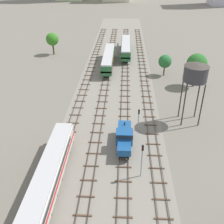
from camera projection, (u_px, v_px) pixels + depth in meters
ground_plane at (115, 90)px, 64.03m from camera, size 480.00×480.00×0.00m
ballast_bed at (115, 90)px, 64.03m from camera, size 18.94×176.00×0.01m
track_far_left at (85, 87)px, 65.15m from camera, size 2.40×126.00×0.29m
track_left at (105, 87)px, 64.93m from camera, size 2.40×126.00×0.29m
track_centre_left at (125, 88)px, 64.72m from camera, size 2.40×126.00×0.29m
track_centre at (145, 88)px, 64.50m from camera, size 2.40×126.00×0.29m
diesel_railcar_far_left_nearest at (50, 172)px, 35.54m from camera, size 2.96×20.50×3.80m
shunter_loco_centre_left_near at (124, 137)px, 43.64m from camera, size 2.74×8.46×3.10m
diesel_railcar_left_mid at (108, 58)px, 76.28m from camera, size 2.96×20.50×3.80m
diesel_railcar_centre_left_midfar at (126, 47)px, 85.96m from camera, size 2.96×20.50×3.80m
water_tower at (196, 73)px, 46.73m from camera, size 4.45×4.45×11.79m
signal_post_nearest at (139, 117)px, 47.36m from camera, size 0.28×0.47×4.55m
signal_post_near at (142, 157)px, 36.76m from camera, size 0.28×0.47×5.77m
signal_post_mid at (118, 49)px, 82.36m from camera, size 0.28×0.47×4.98m
lineside_tree_1 at (165, 61)px, 69.99m from camera, size 3.49×3.49×5.68m
lineside_tree_3 at (52, 39)px, 85.09m from camera, size 4.06×4.06×7.06m
lineside_tree_4 at (197, 64)px, 62.93m from camera, size 4.85×4.85×8.27m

